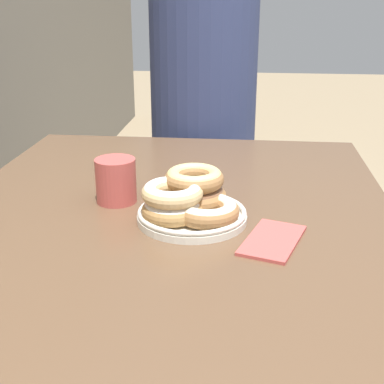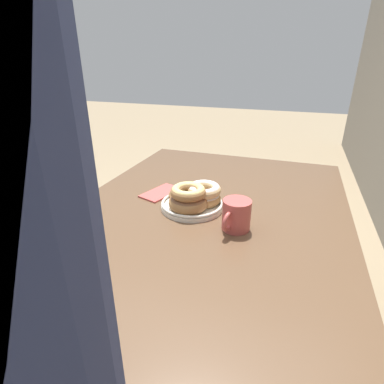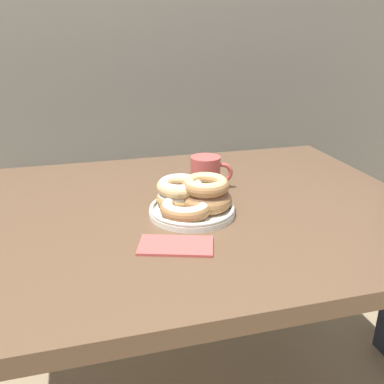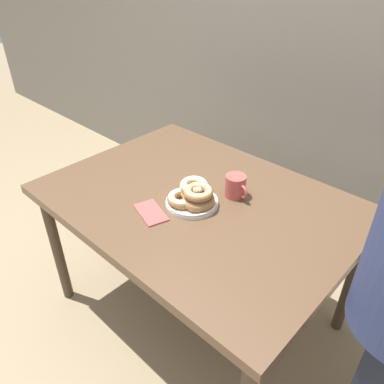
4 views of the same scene
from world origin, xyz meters
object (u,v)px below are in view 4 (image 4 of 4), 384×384
object	(u,v)px
donut_plate	(193,196)
coffee_mug	(236,186)
dining_table	(198,210)
napkin	(151,212)

from	to	relation	value
donut_plate	coffee_mug	distance (m)	0.19
dining_table	napkin	bearing A→B (deg)	-106.77
coffee_mug	napkin	world-z (taller)	coffee_mug
donut_plate	napkin	world-z (taller)	donut_plate
coffee_mug	donut_plate	bearing A→B (deg)	-117.48
dining_table	coffee_mug	size ratio (longest dim) A/B	10.54
dining_table	napkin	world-z (taller)	napkin
dining_table	donut_plate	distance (m)	0.12
donut_plate	napkin	bearing A→B (deg)	-116.73
napkin	donut_plate	bearing A→B (deg)	63.27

